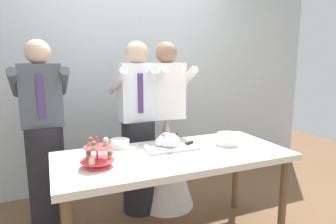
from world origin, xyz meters
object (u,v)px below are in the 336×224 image
Objects in this scene: dessert_table at (174,162)px; person_guest at (45,145)px; plate_stack at (228,139)px; person_bride at (166,151)px; cupcake_stand at (97,156)px; round_cake at (120,145)px; main_cake_tray at (169,142)px; person_groom at (138,138)px.

dessert_table is 1.08× the size of person_guest.
dessert_table is 0.53m from plate_stack.
dessert_table is at bearing -107.27° from person_bride.
person_bride is at bearing 41.60° from cupcake_stand.
person_guest reaches higher than round_cake.
dessert_table is at bearing -97.75° from main_cake_tray.
cupcake_stand is at bearing -160.17° from main_cake_tray.
dessert_table is at bearing -38.05° from person_guest.
plate_stack is 0.86m from person_groom.
person_bride is at bearing 72.73° from dessert_table.
person_bride is (0.56, 0.36, -0.23)m from round_cake.
dessert_table is at bearing -37.71° from round_cake.
round_cake is 0.14× the size of person_groom.
cupcake_stand reaches higher than round_cake.
person_groom reaches higher than cupcake_stand.
person_bride is at bearing -4.28° from person_guest.
person_bride is (0.29, -0.00, -0.16)m from person_groom.
person_bride is 1.00× the size of person_guest.
round_cake is 0.71m from person_bride.
main_cake_tray is at bearing 82.25° from dessert_table.
cupcake_stand is at bearing -174.78° from plate_stack.
main_cake_tray is 0.57m from person_bride.
person_bride is (0.20, 0.64, -0.12)m from dessert_table.
cupcake_stand is 1.10m from person_bride.
dessert_table is 0.68m from person_bride.
round_cake is 0.72m from person_guest.
cupcake_stand is at bearing -138.40° from person_bride.
person_bride reaches higher than plate_stack.
person_groom is 0.84m from person_guest.
main_cake_tray is 1.11m from person_guest.
person_groom is at bearing -5.73° from person_guest.
person_bride is (0.80, 0.71, -0.27)m from cupcake_stand.
main_cake_tray is at bearing 19.83° from cupcake_stand.
plate_stack is (0.51, 0.04, 0.12)m from dessert_table.
person_bride reaches higher than dessert_table.
dessert_table is 9.11× the size of plate_stack.
person_guest is (-1.13, 0.08, 0.16)m from person_bride.
person_guest is at bearing 149.11° from main_cake_tray.
cupcake_stand is 0.42m from round_cake.
main_cake_tray is 0.50m from person_groom.
dessert_table is 0.62m from cupcake_stand.
person_bride reaches higher than cupcake_stand.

